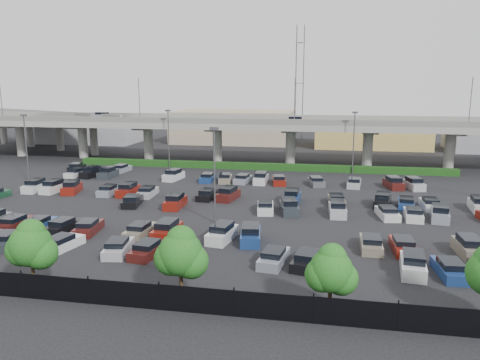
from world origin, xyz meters
name	(u,v)px	position (x,y,z in m)	size (l,w,h in m)	color
ground	(230,204)	(0.00, 0.00, 0.00)	(280.00, 280.00, 0.00)	black
overpass	(263,126)	(-0.22, 31.99, 6.97)	(150.00, 13.00, 15.80)	gray
on_ramp	(45,119)	(-52.10, 43.05, 6.86)	(50.93, 30.13, 8.80)	gray
hedge	(259,166)	(0.00, 25.00, 0.55)	(66.00, 1.60, 1.10)	#163710
fence	(144,296)	(-0.05, -28.00, 0.90)	(70.00, 0.10, 2.00)	black
tree_row	(161,251)	(0.70, -26.53, 3.52)	(65.07, 3.66, 5.94)	#332316
parked_cars	(218,207)	(-0.60, -3.74, 0.62)	(63.10, 41.66, 1.67)	gray
light_poles	(201,152)	(-4.13, 2.00, 6.24)	(66.90, 48.38, 10.30)	#505055
distant_buildings	(330,130)	(12.38, 61.81, 3.74)	(138.00, 24.00, 9.00)	gray
comm_tower	(300,81)	(4.00, 74.00, 15.61)	(2.40, 2.40, 30.00)	#505055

